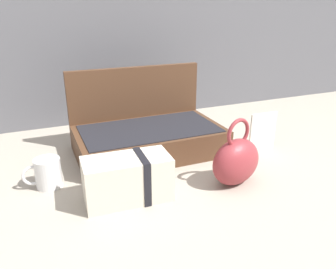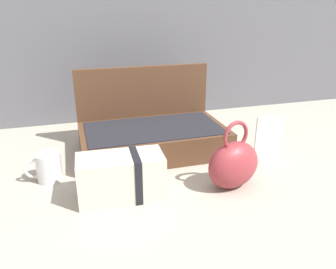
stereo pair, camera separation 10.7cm
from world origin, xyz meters
name	(u,v)px [view 1 (the left image)]	position (x,y,z in m)	size (l,w,h in m)	color
ground_plane	(169,165)	(0.00, 0.00, 0.00)	(6.00, 6.00, 0.00)	#9E9384
open_suitcase	(147,133)	(-0.03, 0.15, 0.07)	(0.52, 0.31, 0.29)	#4C301E
teal_pouch_handbag	(236,161)	(0.14, -0.19, 0.07)	(0.19, 0.13, 0.21)	maroon
cream_toiletry_bag	(129,179)	(-0.18, -0.15, 0.06)	(0.24, 0.13, 0.13)	beige
coffee_mug	(47,173)	(-0.39, 0.01, 0.04)	(0.11, 0.08, 0.09)	silver
info_card_left	(263,132)	(0.36, -0.02, 0.07)	(0.11, 0.01, 0.15)	silver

